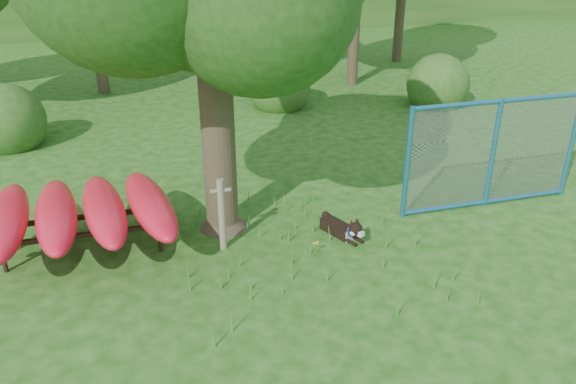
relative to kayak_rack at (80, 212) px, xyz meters
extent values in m
plane|color=#18490E|center=(2.96, -1.92, -0.70)|extent=(80.00, 80.00, 0.00)
cylinder|color=#372D1E|center=(2.24, 0.24, 1.43)|extent=(0.60, 0.60, 4.27)
cone|color=#372D1E|center=(2.24, 0.24, -0.49)|extent=(0.90, 0.90, 0.43)
cylinder|color=#372D1E|center=(2.75, 0.29, 2.03)|extent=(1.15, 0.67, 0.91)
cylinder|color=#372D1E|center=(1.80, 0.36, 2.37)|extent=(0.97, 0.53, 0.87)
cylinder|color=#716754|center=(2.14, -0.46, -0.10)|extent=(0.12, 0.12, 1.22)
cylinder|color=#716754|center=(2.14, -0.46, 0.33)|extent=(0.33, 0.08, 0.07)
cylinder|color=black|center=(-1.15, -0.32, -0.48)|extent=(0.07, 0.07, 0.44)
cylinder|color=black|center=(1.15, -0.30, -0.48)|extent=(0.07, 0.07, 0.44)
cylinder|color=black|center=(-1.15, 0.30, -0.48)|extent=(0.07, 0.07, 0.44)
cylinder|color=black|center=(1.15, 0.32, -0.48)|extent=(0.07, 0.07, 0.44)
cube|color=black|center=(0.00, -0.31, -0.24)|extent=(2.65, 0.09, 0.07)
cube|color=black|center=(0.00, 0.31, -0.24)|extent=(2.65, 0.09, 0.07)
ellipsoid|color=red|center=(-1.06, -0.01, 0.00)|extent=(0.82, 2.69, 0.42)
ellipsoid|color=red|center=(-0.35, 0.00, 0.00)|extent=(0.91, 2.70, 0.42)
ellipsoid|color=red|center=(0.35, 0.00, 0.00)|extent=(1.00, 2.71, 0.42)
ellipsoid|color=red|center=(1.06, 0.01, 0.00)|extent=(1.09, 2.72, 0.42)
cube|color=black|center=(4.08, -0.48, -0.60)|extent=(0.47, 0.66, 0.21)
cube|color=silver|center=(4.19, -0.72, -0.61)|extent=(0.23, 0.19, 0.20)
sphere|color=black|center=(4.26, -0.87, -0.44)|extent=(0.23, 0.23, 0.23)
cube|color=silver|center=(4.30, -0.96, -0.47)|extent=(0.13, 0.15, 0.08)
sphere|color=silver|center=(4.20, -0.91, -0.47)|extent=(0.11, 0.11, 0.11)
sphere|color=silver|center=(4.33, -0.85, -0.47)|extent=(0.11, 0.11, 0.11)
cone|color=black|center=(4.19, -0.86, -0.31)|extent=(0.10, 0.11, 0.11)
cone|color=black|center=(4.30, -0.81, -0.31)|extent=(0.12, 0.12, 0.11)
cylinder|color=black|center=(4.17, -0.88, -0.66)|extent=(0.17, 0.27, 0.06)
cylinder|color=black|center=(4.32, -0.81, -0.66)|extent=(0.17, 0.27, 0.06)
sphere|color=black|center=(3.98, -0.15, -0.51)|extent=(0.14, 0.14, 0.14)
torus|color=blue|center=(4.23, -0.80, -0.49)|extent=(0.23, 0.15, 0.22)
cylinder|color=teal|center=(5.44, -0.18, 0.32)|extent=(0.09, 0.09, 2.05)
cylinder|color=teal|center=(7.14, -0.14, 0.32)|extent=(0.09, 0.09, 2.05)
cylinder|color=teal|center=(8.85, -0.10, 0.32)|extent=(0.09, 0.09, 2.05)
cylinder|color=teal|center=(7.14, -0.14, 1.30)|extent=(3.41, 0.16, 0.08)
cylinder|color=teal|center=(7.14, -0.14, -0.65)|extent=(3.41, 0.16, 0.08)
plane|color=gray|center=(7.14, -0.14, 0.32)|extent=(3.41, 0.08, 3.41)
cylinder|color=#3F832B|center=(3.55, -0.98, -0.62)|extent=(0.02, 0.02, 0.17)
sphere|color=yellow|center=(3.55, -0.98, -0.53)|extent=(0.03, 0.03, 0.03)
sphere|color=yellow|center=(3.58, -0.96, -0.52)|extent=(0.03, 0.03, 0.03)
sphere|color=yellow|center=(3.52, -0.96, -0.54)|extent=(0.03, 0.03, 0.03)
sphere|color=yellow|center=(3.57, -1.01, -0.53)|extent=(0.03, 0.03, 0.03)
sphere|color=yellow|center=(3.53, -1.00, -0.52)|extent=(0.03, 0.03, 0.03)
cylinder|color=#372D1E|center=(-0.04, 10.08, 1.92)|extent=(0.36, 0.36, 5.25)
cylinder|color=#372D1E|center=(4.46, 11.08, 1.22)|extent=(0.36, 0.36, 3.85)
cylinder|color=#372D1E|center=(7.96, 9.08, 1.68)|extent=(0.36, 0.36, 4.76)
sphere|color=#27521A|center=(-2.04, 5.58, -0.70)|extent=(1.80, 1.80, 1.80)
sphere|color=#27521A|center=(9.46, 6.08, -0.70)|extent=(1.80, 1.80, 1.80)
sphere|color=#27521A|center=(4.96, 7.08, -0.70)|extent=(1.80, 1.80, 1.80)
camera|label=1|loc=(1.15, -8.35, 3.99)|focal=35.00mm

